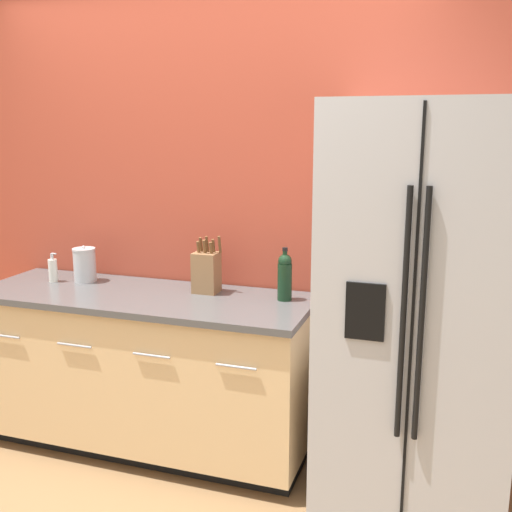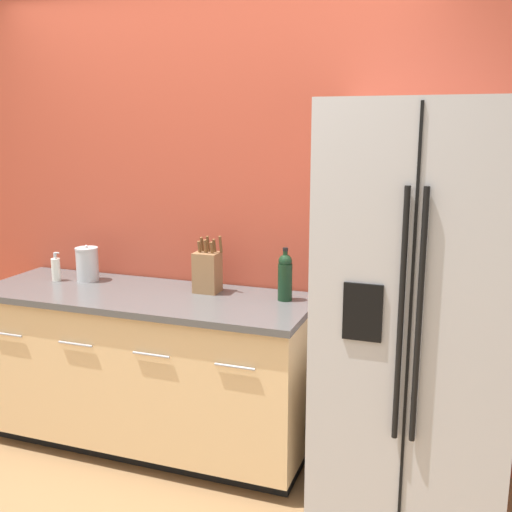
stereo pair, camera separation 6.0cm
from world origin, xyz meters
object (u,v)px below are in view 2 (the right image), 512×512
knife_block (207,271)px  soap_dispenser (56,269)px  refrigerator (417,314)px  wine_bottle (285,276)px  steel_canister (87,264)px

knife_block → soap_dispenser: bearing=-175.5°
knife_block → soap_dispenser: knife_block is taller
refrigerator → wine_bottle: bearing=166.2°
refrigerator → knife_block: refrigerator is taller
knife_block → steel_canister: bearing=-179.4°
knife_block → soap_dispenser: 0.93m
knife_block → wine_bottle: (0.44, -0.01, 0.01)m
wine_bottle → steel_canister: (-1.20, 0.00, -0.03)m
wine_bottle → soap_dispenser: (-1.37, -0.06, -0.06)m
refrigerator → steel_canister: bearing=174.9°
refrigerator → knife_block: 1.13m
refrigerator → steel_canister: 1.88m
refrigerator → wine_bottle: size_ratio=6.82×
wine_bottle → soap_dispenser: 1.37m
wine_bottle → refrigerator: bearing=-13.8°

